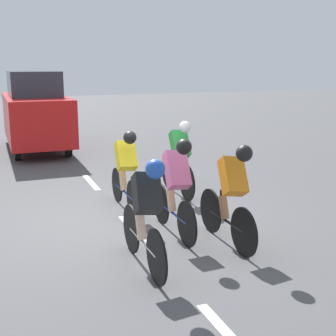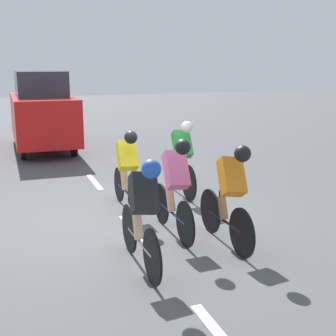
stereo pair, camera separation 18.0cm
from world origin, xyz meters
The scene contains 9 objects.
ground_plane centered at (0.00, 0.00, 0.00)m, with size 60.00×60.00×0.00m, color #4C4C4F.
lane_stripe_mid centered at (0.00, 0.46, 0.00)m, with size 0.12×1.40×0.01m, color white.
lane_stripe_far centered at (0.00, -2.74, 0.00)m, with size 0.12×1.40×0.01m, color white.
cyclist_green centered at (-1.42, -1.12, 0.78)m, with size 0.34×1.68×1.50m.
cyclist_black centered at (0.26, 1.88, 0.78)m, with size 0.38×1.71×1.47m.
cyclist_orange centered at (-1.11, 1.55, 0.79)m, with size 0.39×1.69×1.50m.
cyclist_pink centered at (-0.52, 0.93, 0.80)m, with size 0.36×1.72×1.52m.
cyclist_yellow centered at (-0.17, -0.54, 0.77)m, with size 0.35×1.66×1.46m.
support_car centered at (0.66, -7.15, 1.15)m, with size 1.70×4.15×2.32m.
Camera 1 is at (2.00, 7.13, 2.57)m, focal length 50.00 mm.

